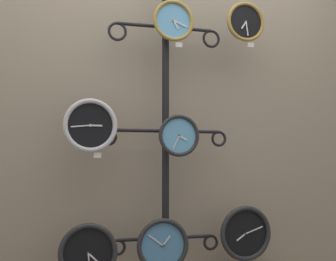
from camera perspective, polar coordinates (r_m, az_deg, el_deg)
name	(u,v)px	position (r m, az deg, el deg)	size (l,w,h in m)	color
shop_wall	(158,100)	(2.87, -1.18, 3.69)	(4.40, 0.04, 2.80)	gray
display_stand	(166,211)	(2.71, -0.30, -9.79)	(0.76, 0.41, 2.13)	black
clock_top_center	(173,21)	(2.75, 0.65, 13.22)	(0.24, 0.04, 0.24)	#60A8DB
clock_top_right	(245,22)	(2.90, 9.42, 12.92)	(0.24, 0.04, 0.24)	black
clock_middle_left	(90,125)	(2.51, -9.46, 0.61)	(0.29, 0.04, 0.29)	black
clock_middle_center	(179,136)	(2.61, 1.33, -0.63)	(0.24, 0.04, 0.24)	#60A8DB
clock_bottom_left	(88,253)	(2.54, -9.72, -14.48)	(0.31, 0.04, 0.31)	black
clock_bottom_center	(163,245)	(2.61, -0.66, -13.81)	(0.29, 0.04, 0.29)	#4C84B2
clock_bottom_right	(245,233)	(2.78, 9.41, -12.26)	(0.32, 0.04, 0.32)	black
price_tag_upper	(179,45)	(2.72, 1.34, 10.43)	(0.04, 0.00, 0.03)	white
price_tag_mid	(251,45)	(2.88, 10.06, 10.26)	(0.04, 0.00, 0.03)	white
price_tag_lower	(97,155)	(2.50, -8.60, -2.98)	(0.04, 0.00, 0.03)	white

